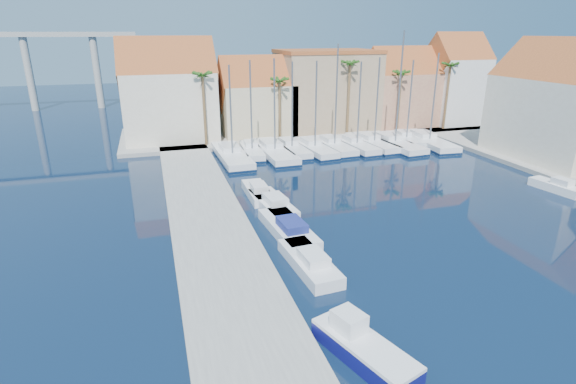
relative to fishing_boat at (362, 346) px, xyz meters
The scene contains 31 objects.
ground 4.25m from the fishing_boat, ahead, with size 260.00×260.00×0.00m, color black.
quay_west 14.92m from the fishing_boat, 108.93° to the left, with size 6.00×77.00×0.50m, color gray.
shore_north 50.63m from the fishing_boat, 73.76° to the left, with size 54.00×16.00×0.50m, color gray.
fishing_boat is the anchor object (origin of this frame).
motorboat_west_0 8.64m from the fishing_boat, 86.78° to the left, with size 2.49×6.48×1.40m.
motorboat_west_1 14.02m from the fishing_boat, 87.13° to the left, with size 2.93×7.57×1.40m.
motorboat_west_2 19.43m from the fishing_boat, 87.28° to the left, with size 2.92×7.17×1.40m.
motorboat_west_3 22.72m from the fishing_boat, 89.05° to the left, with size 1.94×5.95×1.40m.
motorboat_east_1 32.34m from the fishing_boat, 29.41° to the left, with size 2.29×5.12×1.40m.
sailboat_0 36.12m from the fishing_boat, 89.50° to the left, with size 3.41×11.84×11.02m.
sailboat_1 37.67m from the fishing_boat, 85.29° to the left, with size 2.86×8.52×11.40m.
sailboat_2 37.05m from the fishing_boat, 81.26° to the left, with size 3.45×12.07×11.61m.
sailboat_3 38.18m from the fishing_boat, 77.79° to the left, with size 2.87×9.50×11.16m.
sailboat_4 38.24m from the fishing_boat, 73.50° to the left, with size 3.42×10.13×11.24m.
sailboat_5 39.47m from the fishing_boat, 69.72° to the left, with size 3.18×9.84×13.12m.
sailboat_6 40.03m from the fishing_boat, 65.56° to the left, with size 3.09×9.43×11.06m.
sailboat_7 41.82m from the fishing_boat, 62.49° to the left, with size 3.57×10.58×11.48m.
sailboat_8 42.21m from the fishing_boat, 58.90° to the left, with size 3.98×11.87×14.64m.
sailboat_9 44.87m from the fishing_boat, 56.83° to the left, with size 2.85×8.29×11.05m.
sailboat_10 44.93m from the fishing_boat, 53.14° to the left, with size 3.95×12.03×11.97m.
building_0 48.32m from the fishing_boat, 96.99° to the left, with size 12.30×9.00×13.50m.
building_1 48.23m from the fishing_boat, 82.63° to the left, with size 10.30×8.00×11.00m.
building_2 51.85m from the fishing_boat, 70.55° to the left, with size 14.20×10.20×11.50m.
building_3 56.07m from the fishing_boat, 58.51° to the left, with size 10.30×8.00×12.00m.
building_4 60.57m from the fishing_boat, 50.69° to the left, with size 8.30×8.00×14.00m.
building_6 44.13m from the fishing_boat, 34.24° to the left, with size 9.00×14.30×13.50m.
palm_0 43.47m from the fishing_boat, 92.47° to the left, with size 2.60×2.60×10.15m.
palm_1 44.02m from the fishing_boat, 79.16° to the left, with size 2.60×2.60×9.15m.
palm_2 47.26m from the fishing_boat, 66.91° to the left, with size 2.60×2.60×11.15m.
palm_3 50.63m from the fishing_boat, 58.45° to the left, with size 2.60×2.60×9.65m.
palm_4 55.33m from the fishing_boat, 51.28° to the left, with size 2.60×2.60×10.65m.
Camera 1 is at (-12.47, -16.09, 14.44)m, focal length 28.00 mm.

